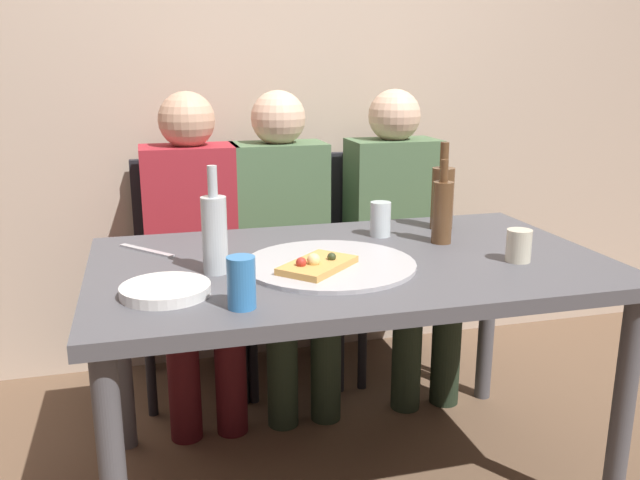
{
  "coord_description": "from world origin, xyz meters",
  "views": [
    {
      "loc": [
        -0.56,
        -1.74,
        1.27
      ],
      "look_at": [
        -0.08,
        0.04,
        0.77
      ],
      "focal_mm": 37.24,
      "sensor_mm": 36.0,
      "label": 1
    }
  ],
  "objects": [
    {
      "name": "ground_plane",
      "position": [
        0.0,
        0.0,
        0.0
      ],
      "size": [
        8.0,
        8.0,
        0.0
      ],
      "primitive_type": "plane",
      "color": "brown"
    },
    {
      "name": "back_wall",
      "position": [
        0.0,
        1.06,
        1.3
      ],
      "size": [
        6.0,
        0.1,
        2.6
      ],
      "primitive_type": "cube",
      "color": "#BCA893",
      "rests_on": "ground_plane"
    },
    {
      "name": "dining_table",
      "position": [
        0.0,
        0.0,
        0.64
      ],
      "size": [
        1.46,
        0.87,
        0.72
      ],
      "color": "#4C4C51",
      "rests_on": "ground_plane"
    },
    {
      "name": "pizza_tray",
      "position": [
        -0.08,
        -0.06,
        0.73
      ],
      "size": [
        0.48,
        0.48,
        0.01
      ],
      "primitive_type": "cylinder",
      "color": "#ADADB2",
      "rests_on": "dining_table"
    },
    {
      "name": "pizza_slice_last",
      "position": [
        -0.13,
        -0.1,
        0.75
      ],
      "size": [
        0.25,
        0.25,
        0.05
      ],
      "color": "tan",
      "rests_on": "pizza_tray"
    },
    {
      "name": "wine_bottle",
      "position": [
        -0.39,
        -0.03,
        0.83
      ],
      "size": [
        0.07,
        0.07,
        0.29
      ],
      "color": "#B2BCC1",
      "rests_on": "dining_table"
    },
    {
      "name": "beer_bottle",
      "position": [
        0.41,
        0.27,
        0.83
      ],
      "size": [
        0.08,
        0.08,
        0.29
      ],
      "color": "brown",
      "rests_on": "dining_table"
    },
    {
      "name": "water_bottle",
      "position": [
        0.33,
        0.1,
        0.83
      ],
      "size": [
        0.06,
        0.06,
        0.26
      ],
      "color": "brown",
      "rests_on": "dining_table"
    },
    {
      "name": "tumbler_near",
      "position": [
        0.45,
        -0.15,
        0.77
      ],
      "size": [
        0.07,
        0.07,
        0.09
      ],
      "primitive_type": "cylinder",
      "color": "beige",
      "rests_on": "dining_table"
    },
    {
      "name": "tumbler_far",
      "position": [
        0.17,
        0.22,
        0.78
      ],
      "size": [
        0.07,
        0.07,
        0.11
      ],
      "primitive_type": "cylinder",
      "color": "silver",
      "rests_on": "dining_table"
    },
    {
      "name": "soda_can",
      "position": [
        -0.36,
        -0.31,
        0.78
      ],
      "size": [
        0.07,
        0.07,
        0.12
      ],
      "primitive_type": "cylinder",
      "color": "#337AC1",
      "rests_on": "dining_table"
    },
    {
      "name": "plate_stack",
      "position": [
        -0.53,
        -0.18,
        0.74
      ],
      "size": [
        0.22,
        0.22,
        0.03
      ],
      "primitive_type": "cylinder",
      "color": "white",
      "rests_on": "dining_table"
    },
    {
      "name": "table_knife",
      "position": [
        -0.57,
        0.23,
        0.73
      ],
      "size": [
        0.16,
        0.18,
        0.01
      ],
      "primitive_type": "cube",
      "rotation": [
        0.0,
        0.0,
        2.27
      ],
      "color": "#B7B7BC",
      "rests_on": "dining_table"
    },
    {
      "name": "chair_left",
      "position": [
        -0.39,
        0.84,
        0.51
      ],
      "size": [
        0.44,
        0.44,
        0.9
      ],
      "rotation": [
        0.0,
        0.0,
        3.14
      ],
      "color": "black",
      "rests_on": "ground_plane"
    },
    {
      "name": "chair_middle",
      "position": [
        -0.05,
        0.84,
        0.51
      ],
      "size": [
        0.44,
        0.44,
        0.9
      ],
      "rotation": [
        0.0,
        0.0,
        3.14
      ],
      "color": "black",
      "rests_on": "ground_plane"
    },
    {
      "name": "chair_right",
      "position": [
        0.42,
        0.84,
        0.51
      ],
      "size": [
        0.44,
        0.44,
        0.9
      ],
      "rotation": [
        0.0,
        0.0,
        3.14
      ],
      "color": "black",
      "rests_on": "ground_plane"
    },
    {
      "name": "guest_in_sweater",
      "position": [
        -0.39,
        0.68,
        0.64
      ],
      "size": [
        0.36,
        0.56,
        1.17
      ],
      "rotation": [
        0.0,
        0.0,
        3.14
      ],
      "color": "maroon",
      "rests_on": "ground_plane"
    },
    {
      "name": "guest_in_beanie",
      "position": [
        -0.05,
        0.68,
        0.64
      ],
      "size": [
        0.36,
        0.56,
        1.17
      ],
      "rotation": [
        0.0,
        0.0,
        3.14
      ],
      "color": "#4C6B47",
      "rests_on": "ground_plane"
    },
    {
      "name": "guest_by_wall",
      "position": [
        0.42,
        0.68,
        0.64
      ],
      "size": [
        0.36,
        0.56,
        1.17
      ],
      "rotation": [
        0.0,
        0.0,
        3.14
      ],
      "color": "#4C6B47",
      "rests_on": "ground_plane"
    }
  ]
}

